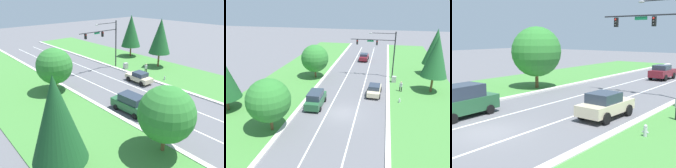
{
  "view_description": "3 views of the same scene",
  "coord_description": "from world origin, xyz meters",
  "views": [
    {
      "loc": [
        -19.89,
        -13.59,
        12.3
      ],
      "look_at": [
        -1.68,
        6.66,
        1.1
      ],
      "focal_mm": 35.0,
      "sensor_mm": 36.0,
      "label": 1
    },
    {
      "loc": [
        4.54,
        -23.67,
        13.33
      ],
      "look_at": [
        -1.84,
        6.4,
        1.29
      ],
      "focal_mm": 35.0,
      "sensor_mm": 36.0,
      "label": 2
    },
    {
      "loc": [
        13.15,
        -10.15,
        5.15
      ],
      "look_at": [
        -1.14,
        8.41,
        1.45
      ],
      "focal_mm": 50.0,
      "sensor_mm": 36.0,
      "label": 3
    }
  ],
  "objects": [
    {
      "name": "oak_far_left_tree",
      "position": [
        -7.17,
        11.92,
        3.56
      ],
      "size": [
        4.78,
        4.78,
        5.96
      ],
      "color": "brown",
      "rests_on": "ground_plane"
    },
    {
      "name": "burgundy_sedan",
      "position": [
        0.22,
        25.46,
        0.87
      ],
      "size": [
        2.06,
        4.23,
        1.69
      ],
      "rotation": [
        0.0,
        0.0,
        -0.02
      ],
      "color": "maroon",
      "rests_on": "ground_plane"
    },
    {
      "name": "traffic_signal_mast",
      "position": [
        4.2,
        14.55,
        5.45
      ],
      "size": [
        7.7,
        0.41,
        8.21
      ],
      "color": "black",
      "rests_on": "ground_plane"
    },
    {
      "name": "lane_stripe_inner_left",
      "position": [
        -1.8,
        0.0,
        0.0
      ],
      "size": [
        0.14,
        81.0,
        0.01
      ],
      "color": "white",
      "rests_on": "ground_plane"
    },
    {
      "name": "fire_hydrant",
      "position": [
        7.17,
        4.35,
        0.34
      ],
      "size": [
        0.34,
        0.2,
        0.7
      ],
      "color": "#B7B7BC",
      "rests_on": "ground_plane"
    },
    {
      "name": "ground_plane",
      "position": [
        0.0,
        0.0,
        0.0
      ],
      "size": [
        160.0,
        160.0,
        0.0
      ],
      "primitive_type": "plane",
      "color": "#5B5B60"
    },
    {
      "name": "forest_suv",
      "position": [
        -3.75,
        1.2,
        1.03
      ],
      "size": [
        2.21,
        4.64,
        2.05
      ],
      "rotation": [
        0.0,
        0.0,
        0.04
      ],
      "color": "#235633",
      "rests_on": "ground_plane"
    },
    {
      "name": "lane_stripe_inner_right",
      "position": [
        1.8,
        0.0,
        0.0
      ],
      "size": [
        0.14,
        81.0,
        0.01
      ],
      "color": "white",
      "rests_on": "ground_plane"
    },
    {
      "name": "champagne_sedan",
      "position": [
        3.62,
        6.46,
        0.84
      ],
      "size": [
        2.11,
        4.34,
        1.64
      ],
      "rotation": [
        0.0,
        0.0,
        -0.04
      ],
      "color": "beige",
      "rests_on": "ground_plane"
    },
    {
      "name": "curb_strip_right",
      "position": [
        5.65,
        0.0,
        0.07
      ],
      "size": [
        0.5,
        90.0,
        0.15
      ],
      "color": "beige",
      "rests_on": "ground_plane"
    }
  ]
}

